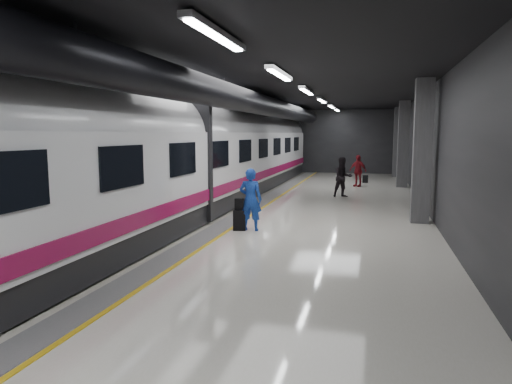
% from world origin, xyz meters
% --- Properties ---
extents(ground, '(40.00, 40.00, 0.00)m').
position_xyz_m(ground, '(0.00, 0.00, 0.00)').
color(ground, silver).
rests_on(ground, ground).
extents(platform_hall, '(10.02, 40.02, 4.51)m').
position_xyz_m(platform_hall, '(-0.29, 0.96, 3.54)').
color(platform_hall, black).
rests_on(platform_hall, ground).
extents(train, '(3.05, 38.00, 4.05)m').
position_xyz_m(train, '(-3.25, -0.00, 2.07)').
color(train, black).
rests_on(train, ground).
extents(traveler_main, '(0.68, 0.46, 1.82)m').
position_xyz_m(traveler_main, '(-0.33, -0.55, 0.91)').
color(traveler_main, blue).
rests_on(traveler_main, ground).
extents(suitcase_main, '(0.40, 0.30, 0.59)m').
position_xyz_m(suitcase_main, '(-0.65, -0.63, 0.29)').
color(suitcase_main, black).
rests_on(suitcase_main, ground).
extents(shoulder_bag, '(0.29, 0.19, 0.35)m').
position_xyz_m(shoulder_bag, '(-0.67, -0.59, 0.76)').
color(shoulder_bag, black).
rests_on(shoulder_bag, suitcase_main).
extents(traveler_far_a, '(1.06, 0.97, 1.78)m').
position_xyz_m(traveler_far_a, '(1.78, 7.26, 0.89)').
color(traveler_far_a, black).
rests_on(traveler_far_a, ground).
extents(traveler_far_b, '(1.06, 0.83, 1.69)m').
position_xyz_m(traveler_far_b, '(2.28, 11.64, 0.84)').
color(traveler_far_b, maroon).
rests_on(traveler_far_b, ground).
extents(suitcase_far, '(0.32, 0.22, 0.44)m').
position_xyz_m(suitcase_far, '(2.64, 13.62, 0.22)').
color(suitcase_far, black).
rests_on(suitcase_far, ground).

